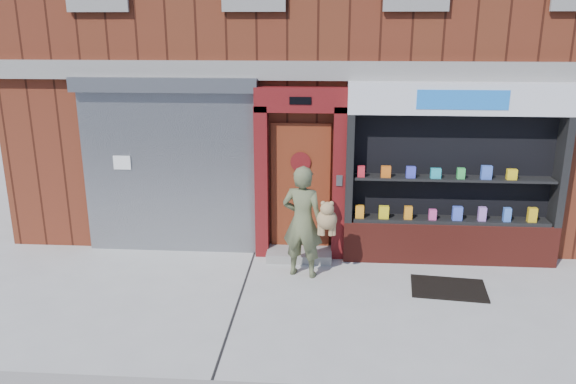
# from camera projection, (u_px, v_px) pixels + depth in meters

# --- Properties ---
(ground) EXTENTS (80.00, 80.00, 0.00)m
(ground) POSITION_uv_depth(u_px,v_px,m) (346.00, 307.00, 7.96)
(ground) COLOR #9E9E99
(ground) RESTS_ON ground
(building) EXTENTS (12.00, 8.16, 8.00)m
(building) POSITION_uv_depth(u_px,v_px,m) (344.00, 19.00, 12.56)
(building) COLOR #5B2314
(building) RESTS_ON ground
(shutter_bay) EXTENTS (3.10, 0.30, 3.04)m
(shutter_bay) POSITION_uv_depth(u_px,v_px,m) (168.00, 156.00, 9.52)
(shutter_bay) COLOR gray
(shutter_bay) RESTS_ON ground
(red_door_bay) EXTENTS (1.52, 0.58, 2.90)m
(red_door_bay) POSITION_uv_depth(u_px,v_px,m) (300.00, 174.00, 9.38)
(red_door_bay) COLOR #590F11
(red_door_bay) RESTS_ON ground
(pharmacy_bay) EXTENTS (3.50, 0.41, 3.00)m
(pharmacy_bay) POSITION_uv_depth(u_px,v_px,m) (452.00, 183.00, 9.18)
(pharmacy_bay) COLOR maroon
(pharmacy_bay) RESTS_ON ground
(woman) EXTENTS (0.91, 0.59, 1.80)m
(woman) POSITION_uv_depth(u_px,v_px,m) (305.00, 221.00, 8.74)
(woman) COLOR #585F3E
(woman) RESTS_ON ground
(doormat) EXTENTS (1.18, 0.89, 0.03)m
(doormat) POSITION_uv_depth(u_px,v_px,m) (448.00, 288.00, 8.51)
(doormat) COLOR black
(doormat) RESTS_ON ground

